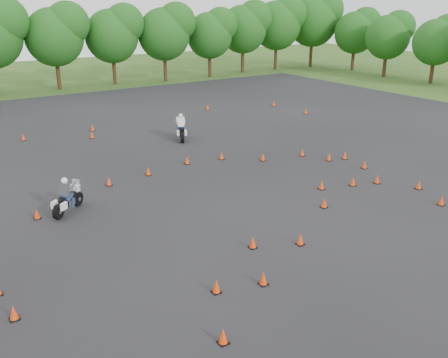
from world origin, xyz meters
TOP-DOWN VIEW (x-y plane):
  - ground at (0.00, 0.00)m, footprint 140.00×140.00m
  - asphalt_pad at (0.00, 6.00)m, footprint 62.00×62.00m
  - treeline at (2.70, 35.10)m, footprint 86.69×32.56m
  - traffic_cones at (0.44, 5.08)m, footprint 36.12×33.08m
  - rider_grey at (-6.50, 6.96)m, footprint 2.13×1.97m
  - rider_white at (3.79, 15.16)m, footprint 1.65×2.48m

SIDE VIEW (x-z plane):
  - ground at x=0.00m, z-range 0.00..0.00m
  - asphalt_pad at x=0.00m, z-range 0.01..0.01m
  - traffic_cones at x=0.44m, z-range 0.01..0.46m
  - rider_grey at x=-6.50m, z-range 0.00..1.72m
  - rider_white at x=3.79m, z-range 0.00..1.85m
  - treeline at x=2.70m, z-range -0.81..10.04m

